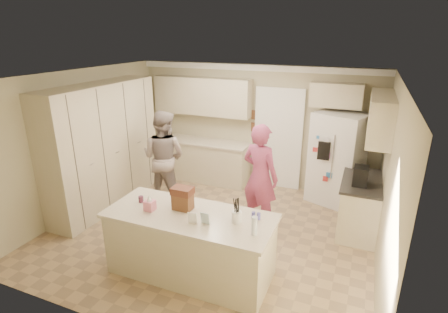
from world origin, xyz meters
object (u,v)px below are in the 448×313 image
at_px(refrigerator, 337,159).
at_px(utensil_crock, 237,217).
at_px(island_base, 191,245).
at_px(tissue_box, 150,205).
at_px(teen_boy, 164,157).
at_px(teen_girl, 260,177).
at_px(coffee_maker, 361,176).
at_px(dollhouse_body, 183,202).

relative_size(refrigerator, utensil_crock, 12.00).
xyz_separation_m(island_base, tissue_box, (-0.55, -0.10, 0.56)).
distance_m(tissue_box, teen_boy, 2.14).
bearing_deg(tissue_box, teen_girl, 58.57).
bearing_deg(coffee_maker, island_base, -137.17).
bearing_deg(teen_boy, coffee_maker, -179.41).
xyz_separation_m(utensil_crock, teen_girl, (-0.16, 1.56, -0.08)).
bearing_deg(utensil_crock, refrigerator, 72.59).
bearing_deg(island_base, dollhouse_body, 146.31).
bearing_deg(teen_boy, refrigerator, -158.91).
height_order(coffee_maker, island_base, coffee_maker).
relative_size(tissue_box, teen_boy, 0.08).
distance_m(coffee_maker, island_base, 2.87).
xyz_separation_m(refrigerator, teen_girl, (-1.10, -1.46, 0.02)).
bearing_deg(teen_girl, island_base, 90.56).
xyz_separation_m(coffee_maker, dollhouse_body, (-2.20, -1.80, -0.03)).
bearing_deg(coffee_maker, dollhouse_body, -140.71).
xyz_separation_m(utensil_crock, teen_boy, (-2.16, 1.76, -0.08)).
bearing_deg(teen_boy, teen_girl, 173.27).
bearing_deg(teen_boy, island_base, 129.01).
relative_size(island_base, teen_boy, 1.19).
height_order(dollhouse_body, teen_girl, teen_girl).
relative_size(coffee_maker, tissue_box, 2.14).
height_order(refrigerator, dollhouse_body, refrigerator).
bearing_deg(utensil_crock, tissue_box, -172.87).
bearing_deg(tissue_box, utensil_crock, 7.13).
height_order(island_base, teen_girl, teen_girl).
height_order(refrigerator, coffee_maker, refrigerator).
xyz_separation_m(island_base, teen_boy, (-1.51, 1.81, 0.48)).
relative_size(utensil_crock, tissue_box, 1.07).
distance_m(coffee_maker, utensil_crock, 2.32).
xyz_separation_m(refrigerator, coffee_maker, (0.46, -1.16, 0.17)).
distance_m(dollhouse_body, teen_boy, 2.19).
bearing_deg(island_base, teen_boy, 129.82).
bearing_deg(island_base, refrigerator, 62.49).
bearing_deg(dollhouse_body, coffee_maker, 39.29).
relative_size(tissue_box, dollhouse_body, 0.54).
bearing_deg(utensil_crock, island_base, -175.60).
distance_m(refrigerator, coffee_maker, 1.26).
relative_size(refrigerator, teen_boy, 0.97).
relative_size(island_base, utensil_crock, 14.67).
bearing_deg(island_base, utensil_crock, 4.40).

